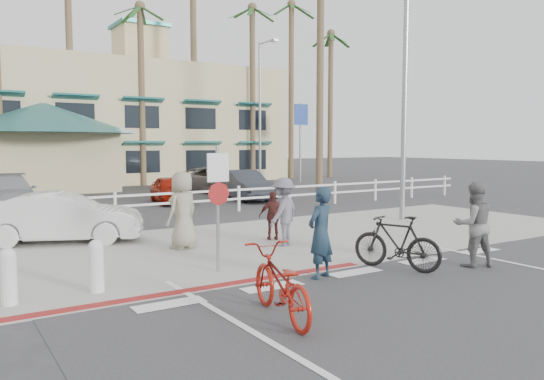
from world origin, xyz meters
TOP-DOWN VIEW (x-y plane):
  - ground at (0.00, 0.00)m, footprint 140.00×140.00m
  - bike_path at (0.00, -2.00)m, footprint 12.00×16.00m
  - sidewalk_plaza at (0.00, 4.50)m, footprint 22.00×7.00m
  - cross_street at (0.00, 8.50)m, footprint 40.00×5.00m
  - parking_lot at (0.00, 18.00)m, footprint 50.00×16.00m
  - curb_red at (-3.00, 1.20)m, footprint 7.00×0.25m
  - rail_fence at (0.50, 10.50)m, footprint 29.40×0.16m
  - building at (2.00, 31.00)m, footprint 28.00×16.00m
  - sign_post at (-2.30, 2.20)m, footprint 0.50×0.10m
  - bollard_0 at (-4.80, 2.00)m, footprint 0.26×0.26m
  - bollard_1 at (-6.20, 2.00)m, footprint 0.26×0.26m
  - streetlight_0 at (6.50, 5.50)m, footprint 0.60×2.00m
  - streetlight_1 at (12.00, 24.00)m, footprint 0.60×2.00m
  - info_sign at (14.00, 22.00)m, footprint 1.20×0.16m
  - palm_4 at (0.00, 26.00)m, footprint 4.00×4.00m
  - palm_5 at (4.00, 25.00)m, footprint 4.00×4.00m
  - palm_6 at (8.00, 26.00)m, footprint 4.00×4.00m
  - palm_7 at (12.00, 25.00)m, footprint 4.00×4.00m
  - palm_8 at (16.00, 26.00)m, footprint 4.00×4.00m
  - palm_9 at (19.00, 25.00)m, footprint 4.00×4.00m
  - palm_11 at (11.00, 16.00)m, footprint 4.00×4.00m
  - bike_red at (-2.86, -0.94)m, footprint 1.10×2.17m
  - rider_red at (-0.86, 0.65)m, footprint 0.76×0.61m
  - bike_black at (0.94, 0.37)m, footprint 1.23×1.97m
  - rider_black at (2.51, -0.32)m, footprint 1.08×0.98m
  - pedestrian_a at (0.38, 3.78)m, footprint 1.32×1.13m
  - pedestrian_child at (0.60, 4.61)m, footprint 0.85×0.64m
  - pedestrian_b at (-1.94, 4.85)m, footprint 1.13×0.98m
  - car_white_sedan at (-4.32, 7.30)m, footprint 4.32×2.86m
  - lot_car_1 at (-4.88, 14.71)m, footprint 2.33×5.14m
  - lot_car_2 at (1.68, 14.70)m, footprint 2.04×3.73m
  - lot_car_3 at (5.08, 14.12)m, footprint 1.86×4.34m
  - lot_car_5 at (5.66, 18.15)m, footprint 3.96×5.44m

SIDE VIEW (x-z plane):
  - ground at x=0.00m, z-range 0.00..0.00m
  - parking_lot at x=0.00m, z-range 0.00..0.01m
  - bike_path at x=0.00m, z-range 0.00..0.01m
  - cross_street at x=0.00m, z-range 0.00..0.01m
  - sidewalk_plaza at x=0.00m, z-range 0.00..0.01m
  - curb_red at x=-3.00m, z-range 0.00..0.02m
  - bollard_0 at x=-4.80m, z-range 0.00..0.95m
  - bollard_1 at x=-6.20m, z-range 0.00..0.95m
  - rail_fence at x=0.50m, z-range 0.00..1.00m
  - bike_red at x=-2.86m, z-range 0.00..1.09m
  - bike_black at x=0.94m, z-range 0.00..1.15m
  - lot_car_2 at x=1.68m, z-range 0.00..1.20m
  - pedestrian_child at x=0.60m, z-range 0.00..1.34m
  - car_white_sedan at x=-4.32m, z-range 0.00..1.35m
  - lot_car_5 at x=5.66m, z-range 0.00..1.37m
  - lot_car_3 at x=5.08m, z-range 0.00..1.39m
  - lot_car_1 at x=-4.88m, z-range 0.00..1.46m
  - pedestrian_a at x=0.38m, z-range 0.00..1.77m
  - rider_red at x=-0.86m, z-range 0.00..1.80m
  - rider_black at x=2.51m, z-range 0.00..1.82m
  - pedestrian_b at x=-1.94m, z-range 0.00..1.95m
  - sign_post at x=-2.30m, z-range 0.00..2.90m
  - info_sign at x=14.00m, z-range 0.00..5.60m
  - streetlight_0 at x=6.50m, z-range 0.00..9.00m
  - streetlight_1 at x=12.00m, z-range 0.00..9.50m
  - building at x=2.00m, z-range 0.00..11.30m
  - palm_5 at x=4.00m, z-range 0.00..13.00m
  - palm_9 at x=19.00m, z-range 0.00..13.00m
  - palm_7 at x=12.00m, z-range 0.00..14.00m
  - palm_11 at x=11.00m, z-range 0.00..14.00m
  - palm_4 at x=0.00m, z-range 0.00..15.00m
  - palm_8 at x=16.00m, z-range 0.00..15.00m
  - palm_6 at x=8.00m, z-range 0.00..17.00m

